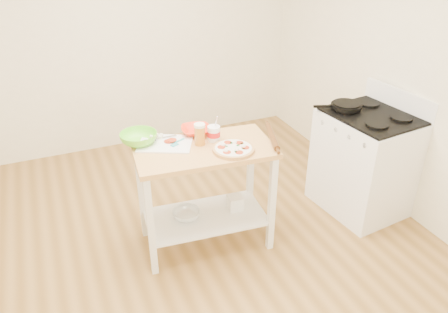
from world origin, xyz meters
The scene contains 15 objects.
room_shell centered at (0.00, 0.00, 1.35)m, with size 4.04×4.54×2.74m.
prep_island centered at (0.14, 0.15, 0.64)m, with size 1.10×0.67×0.90m.
gas_stove centered at (1.66, 0.07, 0.47)m, with size 0.73×0.83×1.11m.
skillet centered at (1.52, 0.26, 0.98)m, with size 0.41×0.27×0.03m.
pizza centered at (0.33, 0.01, 0.92)m, with size 0.31×0.31×0.05m.
cutting_board centered at (-0.11, 0.31, 0.91)m, with size 0.49×0.44×0.04m.
spatula centered at (-0.03, 0.27, 0.92)m, with size 0.14×0.11×0.01m.
knife centered at (-0.17, 0.39, 0.92)m, with size 0.27×0.03×0.01m.
orange_bowl centered at (0.17, 0.39, 0.93)m, with size 0.23×0.23×0.06m, color #FF3919.
green_bowl centered at (-0.29, 0.40, 0.94)m, with size 0.28×0.28×0.09m, color #6FDF30.
beer_pint centered at (0.13, 0.20, 0.99)m, with size 0.08×0.08×0.17m.
yogurt_tub centered at (0.25, 0.22, 0.96)m, with size 0.10×0.10×0.21m.
rolling_pin centered at (0.68, 0.06, 0.92)m, with size 0.05×0.05×0.41m, color #5D3415.
shelf_glass_bowl centered at (-0.01, 0.18, 0.30)m, with size 0.23×0.23×0.07m, color silver.
shelf_bin centered at (0.41, 0.15, 0.32)m, with size 0.12×0.12×0.12m, color white.
Camera 1 is at (-0.87, -2.60, 2.43)m, focal length 35.00 mm.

